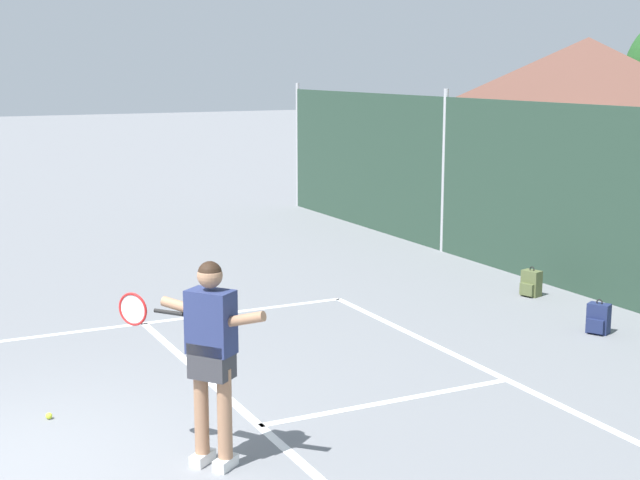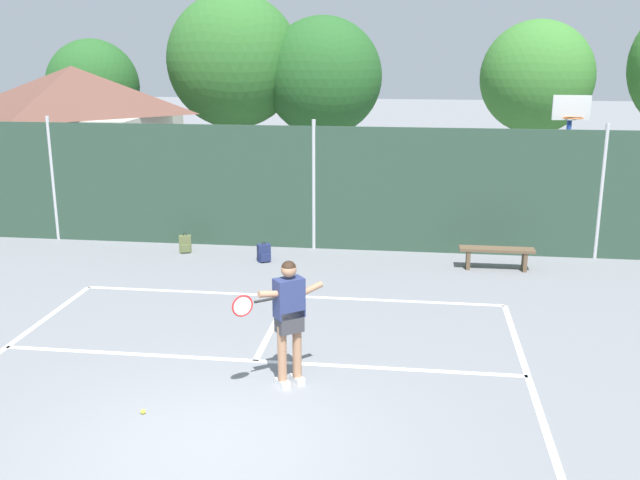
# 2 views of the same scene
# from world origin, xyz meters

# --- Properties ---
(ground_plane) EXTENTS (120.00, 120.00, 0.00)m
(ground_plane) POSITION_xyz_m (0.00, 0.00, 0.00)
(ground_plane) COLOR slate
(court_markings) EXTENTS (8.30, 11.10, 0.01)m
(court_markings) POSITION_xyz_m (0.00, 0.65, 0.00)
(court_markings) COLOR white
(court_markings) RESTS_ON ground
(chainlink_fence) EXTENTS (26.09, 0.09, 3.07)m
(chainlink_fence) POSITION_xyz_m (-0.00, 9.00, 1.46)
(chainlink_fence) COLOR #284233
(chainlink_fence) RESTS_ON ground
(basketball_hoop) EXTENTS (0.90, 0.67, 3.55)m
(basketball_hoop) POSITION_xyz_m (6.08, 10.90, 2.31)
(basketball_hoop) COLOR #284CB2
(basketball_hoop) RESTS_ON ground
(clubhouse_building) EXTENTS (5.67, 5.58, 4.12)m
(clubhouse_building) POSITION_xyz_m (-8.19, 13.93, 2.13)
(clubhouse_building) COLOR beige
(clubhouse_building) RESTS_ON ground
(treeline_backdrop) EXTENTS (25.83, 4.38, 6.62)m
(treeline_backdrop) POSITION_xyz_m (1.72, 18.91, 3.85)
(treeline_backdrop) COLOR brown
(treeline_backdrop) RESTS_ON ground
(tennis_player) EXTENTS (1.11, 1.00, 1.85)m
(tennis_player) POSITION_xyz_m (0.66, 1.75, 1.11)
(tennis_player) COLOR silver
(tennis_player) RESTS_ON ground
(tennis_ball) EXTENTS (0.07, 0.07, 0.07)m
(tennis_ball) POSITION_xyz_m (-1.11, 0.65, 0.03)
(tennis_ball) COLOR #CCE033
(tennis_ball) RESTS_ON ground
(backpack_olive) EXTENTS (0.32, 0.30, 0.46)m
(backpack_olive) POSITION_xyz_m (-2.95, 8.24, 0.19)
(backpack_olive) COLOR #566038
(backpack_olive) RESTS_ON ground
(backpack_navy) EXTENTS (0.34, 0.33, 0.46)m
(backpack_navy) POSITION_xyz_m (-0.96, 7.73, 0.19)
(backpack_navy) COLOR navy
(backpack_navy) RESTS_ON ground
(courtside_bench) EXTENTS (1.60, 0.36, 0.48)m
(courtside_bench) POSITION_xyz_m (4.16, 7.82, 0.36)
(courtside_bench) COLOR brown
(courtside_bench) RESTS_ON ground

